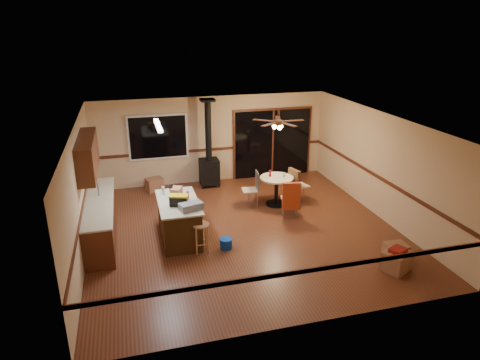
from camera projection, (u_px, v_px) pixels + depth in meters
name	position (u px, v px, depth m)	size (l,w,h in m)	color
floor	(243.00, 230.00, 10.11)	(7.00, 7.00, 0.00)	#5A2B19
ceiling	(244.00, 122.00, 9.21)	(7.00, 7.00, 0.00)	silver
wall_back	(212.00, 140.00, 12.83)	(7.00, 7.00, 0.00)	tan
wall_front	(305.00, 255.00, 6.49)	(7.00, 7.00, 0.00)	tan
wall_left	(80.00, 193.00, 8.80)	(7.00, 7.00, 0.00)	tan
wall_right	(380.00, 165.00, 10.51)	(7.00, 7.00, 0.00)	tan
chair_rail	(243.00, 191.00, 9.76)	(7.00, 7.00, 0.08)	#4B2012
window	(158.00, 137.00, 12.32)	(1.72, 0.10, 1.32)	black
sliding_door	(272.00, 144.00, 13.33)	(2.52, 0.10, 2.10)	black
lower_cabinets	(101.00, 220.00, 9.63)	(0.60, 3.00, 0.86)	#522814
countertop	(99.00, 201.00, 9.47)	(0.64, 3.04, 0.04)	#BCB391
upper_cabinets	(87.00, 155.00, 9.27)	(0.35, 2.00, 0.80)	#522814
kitchen_island	(179.00, 220.00, 9.58)	(0.88, 1.68, 0.90)	#36210D
wood_stove	(209.00, 163.00, 12.57)	(0.55, 0.50, 2.52)	black
ceiling_fan	(278.00, 124.00, 10.75)	(0.24, 0.24, 0.55)	brown
fluorescent_strip	(158.00, 125.00, 9.05)	(0.10, 1.20, 0.04)	white
toolbox_grey	(191.00, 206.00, 8.99)	(0.48, 0.27, 0.15)	slate
toolbox_black	(179.00, 201.00, 9.19)	(0.38, 0.20, 0.21)	black
toolbox_yellow_lid	(179.00, 196.00, 9.15)	(0.42, 0.22, 0.03)	gold
box_on_island	(176.00, 192.00, 9.70)	(0.22, 0.29, 0.20)	brown
bottle_dark	(171.00, 190.00, 9.69)	(0.08, 0.08, 0.29)	black
bottle_pink	(188.00, 195.00, 9.49)	(0.07, 0.07, 0.21)	#D84C8C
bottle_white	(163.00, 191.00, 9.76)	(0.07, 0.07, 0.20)	white
bar_stool	(201.00, 238.00, 9.04)	(0.36, 0.36, 0.66)	tan
blue_bucket	(226.00, 243.00, 9.26)	(0.27, 0.27, 0.22)	#0C40AA
dining_table	(276.00, 186.00, 11.33)	(0.89, 0.89, 0.78)	black
glass_red	(270.00, 173.00, 11.27)	(0.07, 0.07, 0.17)	#590C14
glass_cream	(284.00, 175.00, 11.22)	(0.06, 0.06, 0.13)	beige
chair_left	(254.00, 185.00, 11.24)	(0.45, 0.45, 0.51)	#C3BA91
chair_near	(291.00, 196.00, 10.53)	(0.49, 0.53, 0.70)	#C3BA91
chair_right	(295.00, 182.00, 11.44)	(0.55, 0.52, 0.70)	#C3BA91
box_under_window	(155.00, 184.00, 12.41)	(0.46, 0.37, 0.37)	brown
box_corner_a	(396.00, 261.00, 8.41)	(0.52, 0.44, 0.40)	brown
box_corner_b	(395.00, 252.00, 8.81)	(0.43, 0.37, 0.35)	brown
box_small_red	(398.00, 250.00, 8.33)	(0.31, 0.25, 0.08)	maroon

